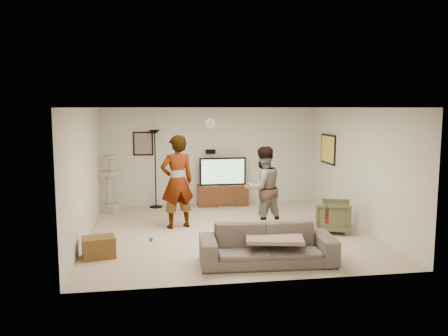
{
  "coord_description": "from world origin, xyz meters",
  "views": [
    {
      "loc": [
        -1.48,
        -8.97,
        2.51
      ],
      "look_at": [
        -0.04,
        0.2,
        1.28
      ],
      "focal_mm": 36.93,
      "sensor_mm": 36.0,
      "label": 1
    }
  ],
  "objects": [
    {
      "name": "armchair",
      "position": [
        2.11,
        -0.33,
        0.32
      ],
      "size": [
        0.89,
        0.88,
        0.64
      ],
      "primitive_type": "imported",
      "rotation": [
        0.0,
        0.0,
        1.22
      ],
      "color": "brown",
      "rests_on": "floor"
    },
    {
      "name": "ceiling",
      "position": [
        0.0,
        0.0,
        2.51
      ],
      "size": [
        5.5,
        5.5,
        0.02
      ],
      "primitive_type": "cube",
      "color": "white",
      "rests_on": "wall_back"
    },
    {
      "name": "tv_screen",
      "position": [
        0.28,
        2.46,
        0.88
      ],
      "size": [
        1.09,
        0.01,
        0.62
      ],
      "primitive_type": "cube",
      "color": "#97F223",
      "rests_on": "tv"
    },
    {
      "name": "wall_left",
      "position": [
        -2.75,
        0.0,
        1.25
      ],
      "size": [
        0.04,
        5.5,
        2.5
      ],
      "primitive_type": "cube",
      "color": "beige",
      "rests_on": "floor"
    },
    {
      "name": "wall_back",
      "position": [
        0.0,
        2.75,
        1.25
      ],
      "size": [
        5.5,
        0.04,
        2.5
      ],
      "primitive_type": "cube",
      "color": "beige",
      "rests_on": "floor"
    },
    {
      "name": "person_right",
      "position": [
        0.75,
        0.08,
        0.86
      ],
      "size": [
        1.0,
        0.89,
        1.72
      ],
      "primitive_type": "imported",
      "rotation": [
        0.0,
        0.0,
        3.48
      ],
      "color": "navy",
      "rests_on": "floor"
    },
    {
      "name": "person_left",
      "position": [
        -0.98,
        0.48,
        0.97
      ],
      "size": [
        0.81,
        0.64,
        1.94
      ],
      "primitive_type": "imported",
      "rotation": [
        0.0,
        0.0,
        3.42
      ],
      "color": "#BDBDBD",
      "rests_on": "floor"
    },
    {
      "name": "cat_tree",
      "position": [
        -2.53,
        2.16,
        0.7
      ],
      "size": [
        0.59,
        0.59,
        1.39
      ],
      "primitive_type": "cube",
      "rotation": [
        0.0,
        0.0,
        -0.43
      ],
      "color": "tan",
      "rests_on": "floor"
    },
    {
      "name": "floor",
      "position": [
        0.0,
        0.0,
        -0.01
      ],
      "size": [
        5.5,
        5.5,
        0.02
      ],
      "primitive_type": "cube",
      "color": "tan",
      "rests_on": "ground"
    },
    {
      "name": "beer_bottle",
      "position": [
        1.31,
        -2.0,
        0.76
      ],
      "size": [
        0.06,
        0.06,
        0.25
      ],
      "primitive_type": "cylinder",
      "color": "#3A1F0F",
      "rests_on": "sofa"
    },
    {
      "name": "sofa",
      "position": [
        0.32,
        -2.0,
        0.32
      ],
      "size": [
        2.2,
        0.97,
        0.63
      ],
      "primitive_type": "imported",
      "rotation": [
        0.0,
        0.0,
        -0.06
      ],
      "color": "#5C5049",
      "rests_on": "floor"
    },
    {
      "name": "picture_right",
      "position": [
        2.73,
        1.6,
        1.5
      ],
      "size": [
        0.03,
        0.78,
        0.62
      ],
      "primitive_type": "cube",
      "color": "yellow",
      "rests_on": "wall_right"
    },
    {
      "name": "wall_front",
      "position": [
        0.0,
        -2.75,
        1.25
      ],
      "size": [
        5.5,
        0.04,
        2.5
      ],
      "primitive_type": "cube",
      "color": "beige",
      "rests_on": "floor"
    },
    {
      "name": "picture_back",
      "position": [
        -1.7,
        2.73,
        1.6
      ],
      "size": [
        0.42,
        0.03,
        0.52
      ],
      "primitive_type": "cube",
      "color": "#7D655F",
      "rests_on": "wall_back"
    },
    {
      "name": "throw_blanket",
      "position": [
        0.43,
        -2.0,
        0.43
      ],
      "size": [
        1.02,
        0.87,
        0.06
      ],
      "primitive_type": "cube",
      "rotation": [
        0.0,
        0.0,
        -0.21
      ],
      "color": "tan",
      "rests_on": "sofa"
    },
    {
      "name": "wall_clock",
      "position": [
        0.0,
        2.72,
        2.1
      ],
      "size": [
        0.26,
        0.04,
        0.26
      ],
      "primitive_type": "cylinder",
      "rotation": [
        1.57,
        0.0,
        0.0
      ],
      "color": "silver",
      "rests_on": "wall_back"
    },
    {
      "name": "wall_speaker",
      "position": [
        0.0,
        2.69,
        1.38
      ],
      "size": [
        0.25,
        0.1,
        0.1
      ],
      "primitive_type": "cube",
      "color": "black",
      "rests_on": "wall_back"
    },
    {
      "name": "wall_right",
      "position": [
        2.75,
        0.0,
        1.25
      ],
      "size": [
        0.04,
        5.5,
        2.5
      ],
      "primitive_type": "cube",
      "color": "beige",
      "rests_on": "floor"
    },
    {
      "name": "toy_ball",
      "position": [
        -1.53,
        -0.45,
        0.04
      ],
      "size": [
        0.08,
        0.08,
        0.08
      ],
      "primitive_type": "sphere",
      "color": "#12629F",
      "rests_on": "floor"
    },
    {
      "name": "tv",
      "position": [
        0.28,
        2.5,
        0.88
      ],
      "size": [
        1.19,
        0.08,
        0.7
      ],
      "primitive_type": "cube",
      "color": "black",
      "rests_on": "tv_stand"
    },
    {
      "name": "tv_stand",
      "position": [
        0.28,
        2.5,
        0.27
      ],
      "size": [
        1.28,
        0.45,
        0.53
      ],
      "primitive_type": "cube",
      "color": "#432412",
      "rests_on": "floor"
    },
    {
      "name": "console_box",
      "position": [
        0.31,
        2.11,
        0.04
      ],
      "size": [
        0.4,
        0.3,
        0.07
      ],
      "primitive_type": "cube",
      "color": "#B6B6B9",
      "rests_on": "floor"
    },
    {
      "name": "floor_lamp",
      "position": [
        -1.41,
        2.54,
        0.98
      ],
      "size": [
        0.32,
        0.32,
        1.95
      ],
      "primitive_type": "cylinder",
      "color": "black",
      "rests_on": "floor"
    },
    {
      "name": "side_table",
      "position": [
        -2.4,
        -1.26,
        0.18
      ],
      "size": [
        0.6,
        0.5,
        0.35
      ],
      "primitive_type": "cube",
      "rotation": [
        0.0,
        0.0,
        0.21
      ],
      "color": "brown",
      "rests_on": "floor"
    }
  ]
}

